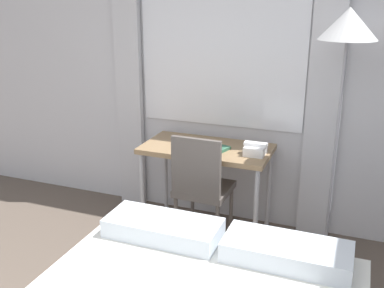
{
  "coord_description": "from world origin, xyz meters",
  "views": [
    {
      "loc": [
        1.15,
        -0.84,
        1.92
      ],
      "look_at": [
        0.07,
        1.97,
        0.9
      ],
      "focal_mm": 42.0,
      "sensor_mm": 36.0,
      "label": 1
    }
  ],
  "objects": [
    {
      "name": "wall_back_with_window",
      "position": [
        0.0,
        2.72,
        1.35
      ],
      "size": [
        5.29,
        0.13,
        2.7
      ],
      "color": "silver",
      "rests_on": "ground_plane"
    },
    {
      "name": "desk",
      "position": [
        0.04,
        2.37,
        0.68
      ],
      "size": [
        1.03,
        0.54,
        0.75
      ],
      "color": "#937551",
      "rests_on": "ground_plane"
    },
    {
      "name": "desk_chair",
      "position": [
        0.09,
        2.12,
        0.54
      ],
      "size": [
        0.41,
        0.41,
        0.94
      ],
      "rotation": [
        0.0,
        0.0,
        -0.02
      ],
      "color": "#59514C",
      "rests_on": "ground_plane"
    },
    {
      "name": "standing_lamp",
      "position": [
        1.02,
        2.3,
        1.56
      ],
      "size": [
        0.38,
        0.38,
        1.84
      ],
      "color": "#4C4C51",
      "rests_on": "ground_plane"
    },
    {
      "name": "telephone",
      "position": [
        0.44,
        2.34,
        0.8
      ],
      "size": [
        0.18,
        0.18,
        0.09
      ],
      "color": "white",
      "rests_on": "desk"
    },
    {
      "name": "book",
      "position": [
        0.1,
        2.32,
        0.77
      ],
      "size": [
        0.27,
        0.25,
        0.02
      ],
      "rotation": [
        0.0,
        0.0,
        -0.3
      ],
      "color": "#33664C",
      "rests_on": "desk"
    }
  ]
}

